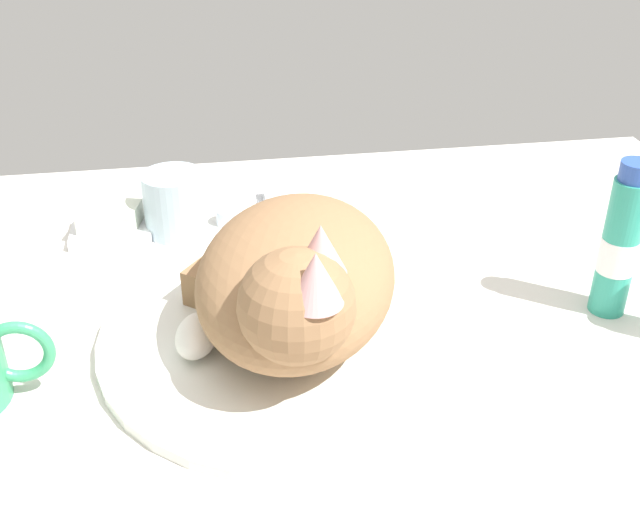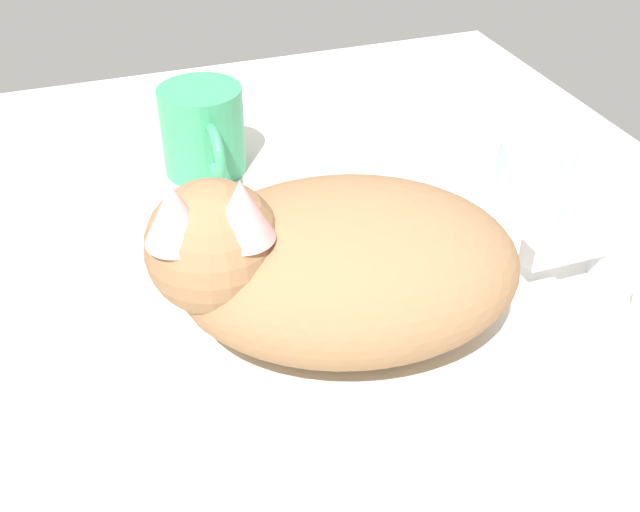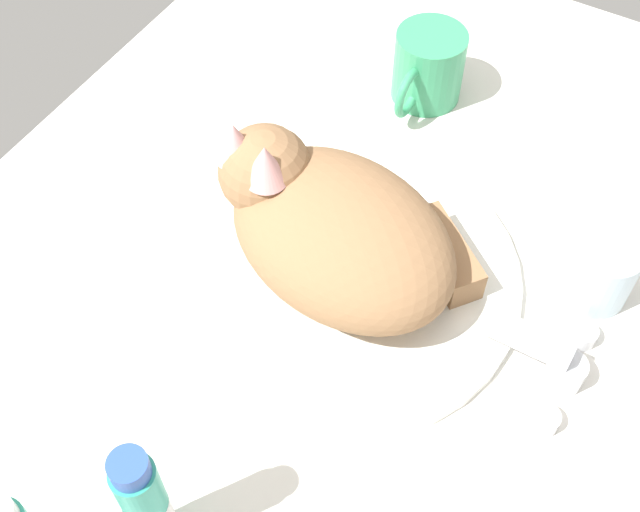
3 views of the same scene
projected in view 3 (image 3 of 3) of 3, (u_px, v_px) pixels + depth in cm
name	position (u px, v px, depth cm)	size (l,w,h in cm)	color
ground_plane	(340.00, 285.00, 85.17)	(110.00, 82.50, 3.00)	silver
sink_basin	(341.00, 274.00, 83.53)	(36.26, 36.26, 1.07)	silver
faucet	(552.00, 362.00, 75.61)	(12.97, 10.44, 5.13)	silver
cat	(331.00, 225.00, 78.80)	(23.07, 28.73, 14.71)	#936B47
coffee_mug	(428.00, 67.00, 96.30)	(12.40, 8.24, 8.78)	#389966
rinse_cup	(600.00, 270.00, 80.06)	(6.96, 6.96, 7.17)	silver
soap_dish	(615.00, 238.00, 86.20)	(9.00, 6.40, 1.20)	white
soap_bar	(620.00, 227.00, 84.75)	(6.26, 4.97, 2.41)	silver
toothpaste_bottle	(152.00, 509.00, 62.37)	(3.50, 3.50, 15.61)	teal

